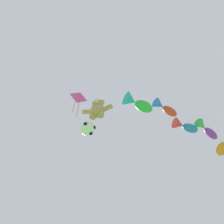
# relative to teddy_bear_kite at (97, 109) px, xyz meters

# --- Properties ---
(teddy_bear_kite) EXTENTS (1.75, 0.77, 1.78)m
(teddy_bear_kite) POSITION_rel_teddy_bear_kite_xyz_m (0.00, 0.00, 0.00)
(teddy_bear_kite) COLOR tan
(soccer_ball_kite) EXTENTS (0.81, 0.80, 0.74)m
(soccer_ball_kite) POSITION_rel_teddy_bear_kite_xyz_m (-0.51, 0.27, -1.33)
(soccer_ball_kite) COLOR white
(fish_kite_emerald) EXTENTS (2.05, 1.93, 0.95)m
(fish_kite_emerald) POSITION_rel_teddy_bear_kite_xyz_m (2.22, 1.16, 1.84)
(fish_kite_emerald) COLOR green
(fish_kite_crimson) EXTENTS (1.78, 1.85, 0.73)m
(fish_kite_crimson) POSITION_rel_teddy_bear_kite_xyz_m (4.02, 2.45, 2.73)
(fish_kite_crimson) COLOR red
(fish_kite_cobalt) EXTENTS (2.00, 1.71, 0.84)m
(fish_kite_cobalt) POSITION_rel_teddy_bear_kite_xyz_m (5.29, 4.35, 2.76)
(fish_kite_cobalt) COLOR blue
(fish_kite_violet) EXTENTS (1.86, 2.22, 0.75)m
(fish_kite_violet) POSITION_rel_teddy_bear_kite_xyz_m (6.93, 5.21, 2.98)
(fish_kite_violet) COLOR purple
(diamond_kite) EXTENTS (1.05, 0.82, 3.12)m
(diamond_kite) POSITION_rel_teddy_bear_kite_xyz_m (-1.73, 0.55, 3.11)
(diamond_kite) COLOR #E53F9E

